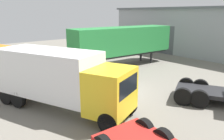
# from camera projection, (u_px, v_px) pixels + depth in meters

# --- Properties ---
(ground_plane) EXTENTS (60.00, 60.00, 0.00)m
(ground_plane) POSITION_uv_depth(u_px,v_px,m) (117.00, 91.00, 15.16)
(ground_plane) COLOR slate
(container_trailer_green) EXTENTS (3.18, 11.04, 3.89)m
(container_trailer_green) POSITION_uv_depth(u_px,v_px,m) (122.00, 41.00, 21.55)
(container_trailer_green) COLOR #28843D
(container_trailer_green) RESTS_ON ground_plane
(flatbed_truck_orange) EXTENTS (4.82, 8.29, 2.73)m
(flatbed_truck_orange) POSITION_uv_depth(u_px,v_px,m) (9.00, 61.00, 18.38)
(flatbed_truck_orange) COLOR orange
(flatbed_truck_orange) RESTS_ON ground_plane
(box_truck_yellow) EXTENTS (8.31, 5.27, 3.28)m
(box_truck_yellow) POSITION_uv_depth(u_px,v_px,m) (60.00, 77.00, 11.94)
(box_truck_yellow) COLOR yellow
(box_truck_yellow) RESTS_ON ground_plane
(traffic_cone) EXTENTS (0.40, 0.40, 0.55)m
(traffic_cone) POSITION_uv_depth(u_px,v_px,m) (74.00, 78.00, 17.35)
(traffic_cone) COLOR black
(traffic_cone) RESTS_ON ground_plane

